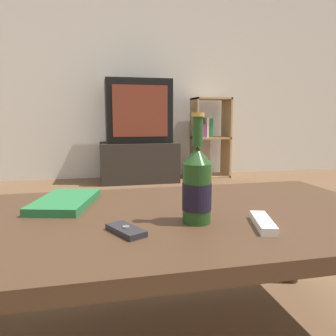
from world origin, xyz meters
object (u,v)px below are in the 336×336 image
remote_control (263,223)px  table_book (65,202)px  tv_stand (139,162)px  beer_bottle (197,186)px  cell_phone (126,230)px  bookshelf (209,135)px  television (138,111)px

remote_control → table_book: bearing=163.8°
tv_stand → table_book: size_ratio=2.79×
beer_bottle → cell_phone: beer_bottle is taller
table_book → tv_stand: bearing=92.5°
tv_stand → remote_control: 2.88m
table_book → remote_control: bearing=-17.4°
bookshelf → table_book: bookshelf is taller
remote_control → table_book: table_book is taller
television → tv_stand: bearing=90.0°
cell_phone → remote_control: size_ratio=0.79×
beer_bottle → remote_control: (0.15, -0.07, -0.09)m
tv_stand → remote_control: (-0.06, -2.87, 0.22)m
cell_phone → remote_control: (0.34, -0.03, 0.00)m
tv_stand → remote_control: remote_control is taller
cell_phone → tv_stand: bearing=54.6°
bookshelf → cell_phone: bookshelf is taller
tv_stand → table_book: table_book is taller
tv_stand → television: television is taller
television → bookshelf: television is taller
tv_stand → bookshelf: size_ratio=0.90×
remote_control → table_book: size_ratio=0.51×
bookshelf → beer_bottle: (-1.06, -2.90, 0.03)m
beer_bottle → bookshelf: bearing=70.0°
remote_control → tv_stand: bearing=105.0°
cell_phone → table_book: table_book is taller
remote_control → table_book: (-0.51, 0.32, 0.00)m
bookshelf → television: bearing=-172.9°
television → cell_phone: size_ratio=5.76×
remote_control → beer_bottle: bearing=171.7°
tv_stand → beer_bottle: beer_bottle is taller
television → beer_bottle: television is taller
bookshelf → remote_control: bearing=-106.9°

